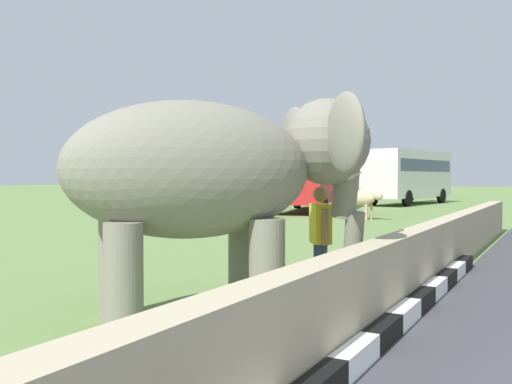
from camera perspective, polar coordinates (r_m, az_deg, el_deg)
The scene contains 8 objects.
barrier_parapet at distance 6.34m, azimuth 10.55°, elevation -10.22°, with size 28.00×0.36×1.00m, color tan.
elephant at distance 6.97m, azimuth -3.87°, elevation 1.97°, with size 3.88×3.78×2.84m.
person_handler at distance 8.20m, azimuth 6.63°, elevation -4.52°, with size 0.56×0.47×1.66m.
bus_red at distance 29.29m, azimuth 5.47°, elevation 2.09°, with size 8.45×4.32×3.50m.
bus_white at distance 37.96m, azimuth 15.41°, elevation 1.92°, with size 9.27×3.92×3.50m.
bus_teal at distance 52.67m, azimuth 15.80°, elevation 1.79°, with size 8.87×3.41×3.50m.
cow_near at distance 23.92m, azimuth 10.73°, elevation -0.70°, with size 1.03×1.92×1.23m.
hill_east at distance 64.85m, azimuth 4.47°, elevation -0.06°, with size 26.02×20.82×12.98m.
Camera 1 is at (-3.88, 2.08, 1.79)m, focal length 38.93 mm.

